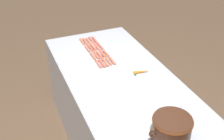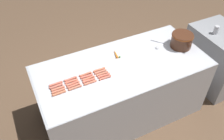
% 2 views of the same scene
% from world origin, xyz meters
% --- Properties ---
extents(griddle_counter, '(1.00, 2.17, 0.91)m').
position_xyz_m(griddle_counter, '(0.00, 0.00, 0.46)').
color(griddle_counter, '#ADAFB5').
rests_on(griddle_counter, ground_plane).
extents(hot_dog_0, '(0.03, 0.16, 0.03)m').
position_xyz_m(hot_dog_0, '(-0.04, -0.83, 0.93)').
color(hot_dog_0, '#D36852').
rests_on(hot_dog_0, griddle_counter).
extents(hot_dog_1, '(0.03, 0.16, 0.03)m').
position_xyz_m(hot_dog_1, '(-0.04, -0.66, 0.93)').
color(hot_dog_1, '#CA6550').
rests_on(hot_dog_1, griddle_counter).
extents(hot_dog_2, '(0.03, 0.16, 0.03)m').
position_xyz_m(hot_dog_2, '(-0.04, -0.48, 0.93)').
color(hot_dog_2, '#CF6A4E').
rests_on(hot_dog_2, griddle_counter).
extents(hot_dog_3, '(0.03, 0.16, 0.03)m').
position_xyz_m(hot_dog_3, '(-0.04, -0.30, 0.93)').
color(hot_dog_3, '#D36F4F').
rests_on(hot_dog_3, griddle_counter).
extents(hot_dog_4, '(0.03, 0.16, 0.03)m').
position_xyz_m(hot_dog_4, '(-0.00, -0.84, 0.93)').
color(hot_dog_4, '#CA6A56').
rests_on(hot_dog_4, griddle_counter).
extents(hot_dog_5, '(0.03, 0.16, 0.03)m').
position_xyz_m(hot_dog_5, '(-0.00, -0.66, 0.93)').
color(hot_dog_5, '#D76950').
rests_on(hot_dog_5, griddle_counter).
extents(hot_dog_6, '(0.03, 0.16, 0.03)m').
position_xyz_m(hot_dog_6, '(-0.00, -0.48, 0.93)').
color(hot_dog_6, '#D66452').
rests_on(hot_dog_6, griddle_counter).
extents(hot_dog_7, '(0.03, 0.16, 0.03)m').
position_xyz_m(hot_dog_7, '(-0.00, -0.30, 0.93)').
color(hot_dog_7, '#CA6F56').
rests_on(hot_dog_7, griddle_counter).
extents(hot_dog_8, '(0.03, 0.16, 0.03)m').
position_xyz_m(hot_dog_8, '(0.04, -0.83, 0.93)').
color(hot_dog_8, '#D57155').
rests_on(hot_dog_8, griddle_counter).
extents(hot_dog_9, '(0.04, 0.16, 0.03)m').
position_xyz_m(hot_dog_9, '(0.04, -0.66, 0.93)').
color(hot_dog_9, '#D6674E').
rests_on(hot_dog_9, griddle_counter).
extents(hot_dog_10, '(0.03, 0.16, 0.03)m').
position_xyz_m(hot_dog_10, '(0.04, -0.47, 0.93)').
color(hot_dog_10, '#D26A4C').
rests_on(hot_dog_10, griddle_counter).
extents(hot_dog_11, '(0.03, 0.16, 0.03)m').
position_xyz_m(hot_dog_11, '(0.04, -0.29, 0.93)').
color(hot_dog_11, '#D16F53').
rests_on(hot_dog_11, griddle_counter).
extents(hot_dog_12, '(0.03, 0.16, 0.03)m').
position_xyz_m(hot_dog_12, '(0.08, -0.84, 0.93)').
color(hot_dog_12, '#CF7256').
rests_on(hot_dog_12, griddle_counter).
extents(hot_dog_13, '(0.03, 0.16, 0.03)m').
position_xyz_m(hot_dog_13, '(0.08, -0.66, 0.93)').
color(hot_dog_13, '#CC6850').
rests_on(hot_dog_13, griddle_counter).
extents(hot_dog_14, '(0.03, 0.16, 0.03)m').
position_xyz_m(hot_dog_14, '(0.07, -0.48, 0.93)').
color(hot_dog_14, '#D86A53').
rests_on(hot_dog_14, griddle_counter).
extents(hot_dog_15, '(0.04, 0.16, 0.03)m').
position_xyz_m(hot_dog_15, '(0.08, -0.29, 0.93)').
color(hot_dog_15, '#D76652').
rests_on(hot_dog_15, griddle_counter).
extents(hot_dog_16, '(0.03, 0.16, 0.03)m').
position_xyz_m(hot_dog_16, '(0.11, -0.84, 0.93)').
color(hot_dog_16, '#D5714D').
rests_on(hot_dog_16, griddle_counter).
extents(hot_dog_17, '(0.03, 0.16, 0.03)m').
position_xyz_m(hot_dog_17, '(0.11, -0.66, 0.93)').
color(hot_dog_17, '#CC7256').
rests_on(hot_dog_17, griddle_counter).
extents(hot_dog_18, '(0.03, 0.16, 0.03)m').
position_xyz_m(hot_dog_18, '(0.11, -0.48, 0.93)').
color(hot_dog_18, '#D36D50').
rests_on(hot_dog_18, griddle_counter).
extents(hot_dog_19, '(0.03, 0.16, 0.03)m').
position_xyz_m(hot_dog_19, '(0.12, -0.29, 0.93)').
color(hot_dog_19, '#D66A54').
rests_on(hot_dog_19, griddle_counter).
extents(bean_pot, '(0.36, 0.29, 0.19)m').
position_xyz_m(bean_pot, '(0.00, 0.88, 1.02)').
color(bean_pot, '#472616').
rests_on(bean_pot, griddle_counter).
extents(serving_spoon, '(0.23, 0.20, 0.02)m').
position_xyz_m(serving_spoon, '(-0.14, 0.61, 0.92)').
color(serving_spoon, '#B7B7BC').
rests_on(serving_spoon, griddle_counter).
extents(carrot, '(0.18, 0.06, 0.03)m').
position_xyz_m(carrot, '(-0.22, 0.02, 0.93)').
color(carrot, orange).
rests_on(carrot, griddle_counter).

